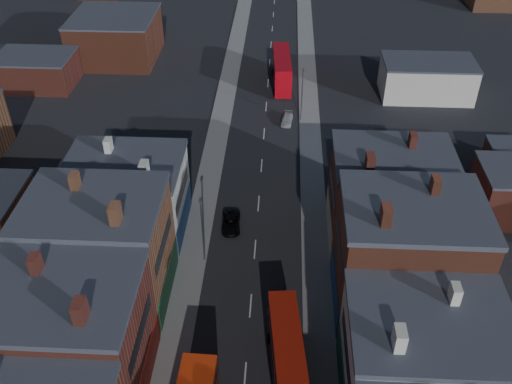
# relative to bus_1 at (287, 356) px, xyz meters

# --- Properties ---
(pavement_west) EXTENTS (3.00, 200.00, 0.12)m
(pavement_west) POSITION_rel_bus_1_xyz_m (-10.00, 33.48, -2.42)
(pavement_west) COLOR gray
(pavement_west) RESTS_ON ground
(pavement_east) EXTENTS (3.00, 200.00, 0.12)m
(pavement_east) POSITION_rel_bus_1_xyz_m (3.00, 33.48, -2.42)
(pavement_east) COLOR gray
(pavement_east) RESTS_ON ground
(lamp_post_2) EXTENTS (0.25, 0.70, 8.12)m
(lamp_post_2) POSITION_rel_bus_1_xyz_m (-8.70, 13.48, 2.23)
(lamp_post_2) COLOR slate
(lamp_post_2) RESTS_ON ground
(lamp_post_3) EXTENTS (0.25, 0.70, 8.12)m
(lamp_post_3) POSITION_rel_bus_1_xyz_m (1.70, 43.48, 2.23)
(lamp_post_3) COLOR slate
(lamp_post_3) RESTS_ON ground
(bus_1) EXTENTS (3.54, 10.82, 4.59)m
(bus_1) POSITION_rel_bus_1_xyz_m (0.00, 0.00, 0.00)
(bus_1) COLOR #AB1909
(bus_1) RESTS_ON ground
(bus_2) EXTENTS (3.39, 11.55, 4.93)m
(bus_2) POSITION_rel_bus_1_xyz_m (-1.30, 55.07, 0.18)
(bus_2) COLOR #AE0710
(bus_2) RESTS_ON ground
(car_2) EXTENTS (2.26, 4.47, 1.21)m
(car_2) POSITION_rel_bus_1_xyz_m (-6.39, 19.07, -1.87)
(car_2) COLOR black
(car_2) RESTS_ON ground
(car_3) EXTENTS (1.91, 3.87, 1.08)m
(car_3) POSITION_rel_bus_1_xyz_m (-0.30, 42.82, -1.93)
(car_3) COLOR silver
(car_3) RESTS_ON ground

